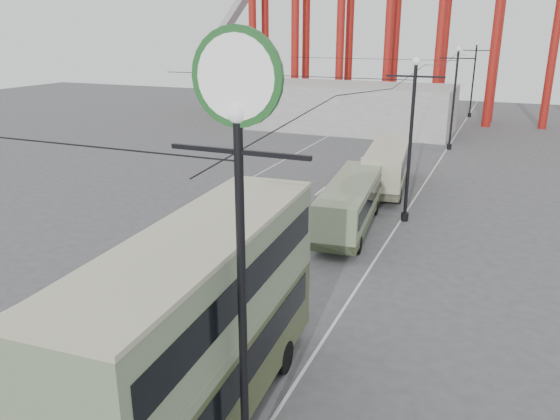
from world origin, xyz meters
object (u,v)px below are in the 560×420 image
at_px(lamp_post_near, 239,172).
at_px(double_decker_bus, 203,321).
at_px(pedestrian, 270,247).
at_px(single_decker_cream, 388,165).
at_px(single_decker_green, 351,202).

bearing_deg(lamp_post_near, double_decker_bus, 145.50).
xyz_separation_m(double_decker_bus, pedestrian, (-2.99, 11.08, -2.50)).
bearing_deg(pedestrian, lamp_post_near, 69.71).
height_order(lamp_post_near, pedestrian, lamp_post_near).
xyz_separation_m(lamp_post_near, single_decker_cream, (-2.50, 27.38, -6.13)).
relative_size(lamp_post_near, pedestrian, 6.88).
bearing_deg(single_decker_cream, lamp_post_near, -91.66).
xyz_separation_m(single_decker_green, pedestrian, (-2.27, -5.98, -0.80)).
distance_m(single_decker_green, single_decker_cream, 9.06).
distance_m(lamp_post_near, single_decker_cream, 28.17).
height_order(double_decker_bus, single_decker_cream, double_decker_bus).
relative_size(single_decker_cream, pedestrian, 6.43).
bearing_deg(double_decker_bus, single_decker_cream, 87.93).
height_order(single_decker_green, pedestrian, single_decker_green).
bearing_deg(lamp_post_near, pedestrian, 111.36).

